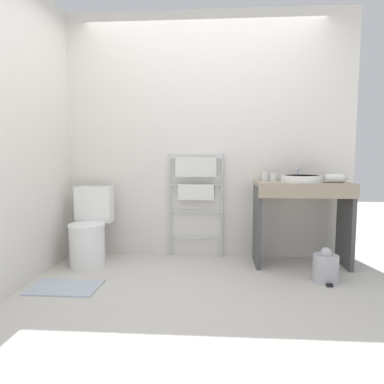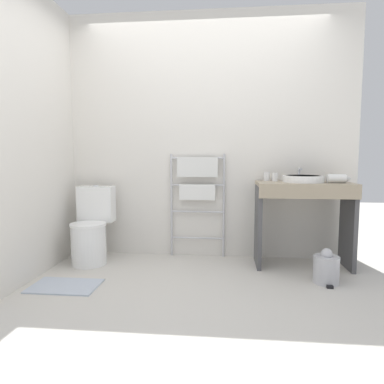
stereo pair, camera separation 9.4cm
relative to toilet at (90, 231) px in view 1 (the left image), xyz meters
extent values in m
plane|color=beige|center=(1.14, -0.86, -0.33)|extent=(12.00, 12.00, 0.00)
cube|color=silver|center=(1.14, 0.42, 0.97)|extent=(3.17, 0.12, 2.60)
cube|color=silver|center=(-0.38, -0.25, 0.97)|extent=(0.12, 1.82, 2.60)
cylinder|color=white|center=(0.00, -0.07, -0.13)|extent=(0.34, 0.34, 0.40)
cylinder|color=white|center=(0.00, -0.07, 0.08)|extent=(0.36, 0.36, 0.02)
cube|color=white|center=(0.00, 0.16, 0.26)|extent=(0.37, 0.17, 0.37)
cylinder|color=silver|center=(0.00, 0.16, 0.45)|extent=(0.05, 0.05, 0.01)
cylinder|color=silver|center=(0.78, 0.33, 0.23)|extent=(0.02, 0.02, 1.12)
cylinder|color=silver|center=(1.35, 0.33, 0.23)|extent=(0.02, 0.02, 1.12)
cylinder|color=silver|center=(1.07, 0.33, -0.13)|extent=(0.57, 0.02, 0.02)
cylinder|color=silver|center=(1.07, 0.33, 0.16)|extent=(0.57, 0.02, 0.02)
cylinder|color=silver|center=(1.07, 0.33, 0.45)|extent=(0.57, 0.02, 0.02)
cylinder|color=silver|center=(1.07, 0.33, 0.74)|extent=(0.57, 0.02, 0.02)
cube|color=silver|center=(1.07, 0.30, 0.65)|extent=(0.43, 0.04, 0.21)
cube|color=white|center=(1.07, 0.30, 0.38)|extent=(0.39, 0.04, 0.17)
cube|color=gray|center=(2.13, 0.09, 0.49)|extent=(0.91, 0.49, 0.03)
cube|color=gray|center=(2.13, -0.14, 0.42)|extent=(0.91, 0.02, 0.10)
cube|color=#4C4C4F|center=(1.69, 0.09, 0.07)|extent=(0.04, 0.41, 0.80)
cube|color=#4C4C4F|center=(2.56, 0.09, 0.07)|extent=(0.04, 0.41, 0.80)
cylinder|color=white|center=(2.12, 0.10, 0.54)|extent=(0.40, 0.40, 0.07)
cylinder|color=silver|center=(2.12, 0.10, 0.57)|extent=(0.32, 0.32, 0.01)
cylinder|color=silver|center=(2.12, 0.30, 0.57)|extent=(0.02, 0.02, 0.13)
cylinder|color=silver|center=(2.12, 0.26, 0.63)|extent=(0.02, 0.09, 0.02)
cylinder|color=white|center=(1.79, 0.27, 0.55)|extent=(0.06, 0.06, 0.09)
cylinder|color=white|center=(1.87, 0.21, 0.55)|extent=(0.06, 0.06, 0.08)
cylinder|color=white|center=(2.41, 0.01, 0.55)|extent=(0.16, 0.08, 0.08)
cone|color=silver|center=(2.52, 0.01, 0.55)|extent=(0.06, 0.07, 0.07)
cube|color=white|center=(2.37, 0.09, 0.55)|extent=(0.05, 0.08, 0.06)
cylinder|color=#B7B7BC|center=(2.24, -0.37, -0.21)|extent=(0.22, 0.22, 0.24)
sphere|color=#B7B7BC|center=(2.24, -0.37, -0.07)|extent=(0.10, 0.10, 0.10)
cube|color=black|center=(2.24, -0.49, -0.32)|extent=(0.05, 0.04, 0.02)
cube|color=#B2BCCC|center=(0.04, -0.68, -0.32)|extent=(0.56, 0.36, 0.01)
camera|label=1|loc=(1.28, -3.33, 0.75)|focal=32.00mm
camera|label=2|loc=(1.37, -3.32, 0.75)|focal=32.00mm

